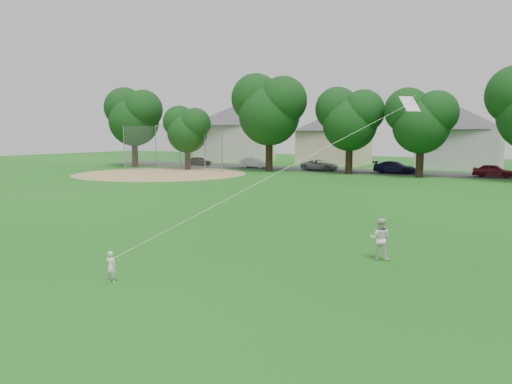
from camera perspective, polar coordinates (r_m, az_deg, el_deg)
The scene contains 10 objects.
ground at distance 15.70m, azimuth -5.72°, elevation -8.98°, with size 160.00×160.00×0.00m, color #165413.
street at distance 55.13m, azimuth 20.73°, elevation 1.87°, with size 90.00×7.00×0.01m, color #2D2D30.
dirt_infield at distance 53.42m, azimuth -10.81°, elevation 2.05°, with size 18.00×18.00×0.02m, color #9E7F51.
toddler at distance 14.90m, azimuth -16.25°, elevation -8.22°, with size 0.34×0.22×0.93m, color white.
older_boy at distance 17.34m, azimuth 14.00°, elevation -5.23°, with size 0.69×0.54×1.42m, color silver.
kite at distance 17.37m, azimuth 3.64°, elevation 2.82°, with size 3.29×6.16×13.44m.
baseball_backstop at distance 58.19m, azimuth -8.91°, elevation 4.97°, with size 11.26×4.51×5.11m.
tree_row at distance 48.59m, azimuth 23.29°, elevation 8.99°, with size 83.51×9.87×11.26m.
parked_cars at distance 56.32m, azimuth 11.37°, elevation 2.91°, with size 46.09×2.13×1.29m.
house_row at distance 64.93m, azimuth 21.89°, elevation 6.76°, with size 77.40×14.14×9.93m.
Camera 1 is at (8.87, -12.24, 4.24)m, focal length 35.00 mm.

